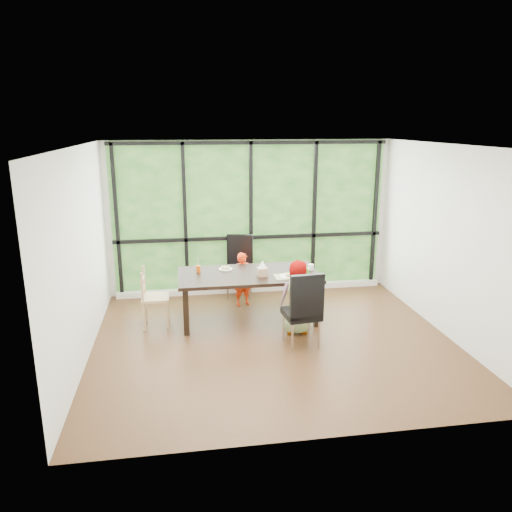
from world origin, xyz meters
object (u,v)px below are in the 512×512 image
(dining_table, at_px, (249,297))
(child_older, at_px, (298,297))
(chair_window_leather, at_px, (239,267))
(plate_far, at_px, (226,269))
(chair_end_beech, at_px, (156,297))
(green_cup, at_px, (307,272))
(orange_cup, at_px, (198,269))
(white_mug, at_px, (311,267))
(tissue_box, at_px, (262,272))
(plate_near, at_px, (288,276))
(chair_interior_leather, at_px, (302,308))
(child_toddler, at_px, (243,279))

(dining_table, height_order, child_older, child_older)
(chair_window_leather, bearing_deg, plate_far, -99.85)
(chair_end_beech, distance_m, green_cup, 2.30)
(dining_table, distance_m, chair_window_leather, 1.08)
(dining_table, height_order, chair_window_leather, chair_window_leather)
(orange_cup, relative_size, green_cup, 0.81)
(plate_far, bearing_deg, chair_end_beech, -164.99)
(white_mug, height_order, tissue_box, tissue_box)
(dining_table, distance_m, plate_near, 0.73)
(orange_cup, height_order, green_cup, green_cup)
(plate_far, xyz_separation_m, white_mug, (1.32, -0.23, 0.04))
(child_older, bearing_deg, chair_interior_leather, 85.49)
(chair_window_leather, bearing_deg, orange_cup, -118.83)
(plate_far, bearing_deg, child_toddler, 49.44)
(green_cup, bearing_deg, child_older, -122.22)
(child_toddler, height_order, tissue_box, child_toddler)
(plate_far, xyz_separation_m, orange_cup, (-0.43, -0.07, 0.04))
(tissue_box, bearing_deg, chair_window_leather, 99.56)
(dining_table, relative_size, child_toddler, 2.37)
(chair_interior_leather, bearing_deg, white_mug, -117.08)
(chair_interior_leather, distance_m, green_cup, 0.84)
(chair_interior_leather, xyz_separation_m, green_cup, (0.26, 0.75, 0.27))
(child_older, bearing_deg, plate_far, -39.72)
(child_toddler, bearing_deg, chair_window_leather, 74.99)
(child_older, distance_m, white_mug, 0.77)
(chair_window_leather, distance_m, plate_far, 0.88)
(chair_window_leather, relative_size, plate_near, 4.18)
(orange_cup, bearing_deg, chair_end_beech, -161.66)
(chair_window_leather, bearing_deg, green_cup, -46.09)
(tissue_box, bearing_deg, orange_cup, 160.36)
(child_toddler, height_order, plate_far, child_toddler)
(dining_table, distance_m, tissue_box, 0.50)
(dining_table, height_order, chair_interior_leather, chair_interior_leather)
(chair_end_beech, relative_size, orange_cup, 8.77)
(dining_table, distance_m, chair_end_beech, 1.42)
(orange_cup, bearing_deg, child_older, -29.92)
(plate_near, relative_size, tissue_box, 1.78)
(orange_cup, xyz_separation_m, white_mug, (1.74, -0.16, -0.01))
(chair_window_leather, relative_size, child_older, 0.99)
(chair_window_leather, distance_m, chair_end_beech, 1.78)
(dining_table, distance_m, green_cup, 0.99)
(chair_window_leather, height_order, plate_far, chair_window_leather)
(tissue_box, bearing_deg, child_older, -46.13)
(plate_near, distance_m, orange_cup, 1.40)
(chair_interior_leather, distance_m, orange_cup, 1.83)
(plate_near, distance_m, tissue_box, 0.40)
(orange_cup, height_order, tissue_box, tissue_box)
(chair_window_leather, bearing_deg, dining_table, -77.74)
(tissue_box, bearing_deg, chair_end_beech, 175.79)
(plate_far, height_order, white_mug, white_mug)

